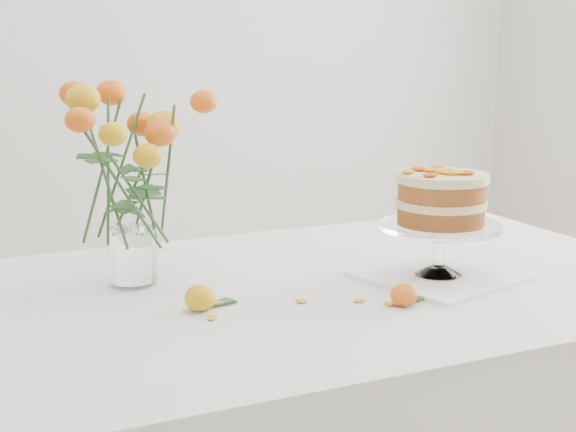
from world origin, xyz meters
The scene contains 11 objects.
table centered at (0.00, 0.00, 0.67)m, with size 1.43×0.93×0.76m.
napkin centered at (0.20, -0.08, 0.76)m, with size 0.27×0.27×0.01m, color white.
cake_stand centered at (0.20, -0.08, 0.91)m, with size 0.24×0.24×0.22m.
rose_vase centered at (-0.37, 0.14, 1.02)m, with size 0.36×0.36×0.46m.
loose_rose_near centered at (-0.30, -0.07, 0.78)m, with size 0.10×0.06×0.05m.
loose_rose_far centered at (0.04, -0.20, 0.78)m, with size 0.09×0.05×0.04m.
stray_petal_a centered at (-0.12, -0.10, 0.76)m, with size 0.03×0.02×0.00m, color #F3A20F.
stray_petal_b centered at (-0.02, -0.14, 0.76)m, with size 0.03×0.02×0.00m, color #F3A20F.
stray_petal_c centered at (0.02, -0.18, 0.76)m, with size 0.03×0.02×0.00m, color #F3A20F.
stray_petal_d centered at (-0.26, -0.05, 0.76)m, with size 0.03×0.02×0.00m, color #F3A20F.
stray_petal_e centered at (-0.30, -0.12, 0.76)m, with size 0.03×0.02×0.00m, color #F3A20F.
Camera 1 is at (-0.73, -1.37, 1.22)m, focal length 50.00 mm.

